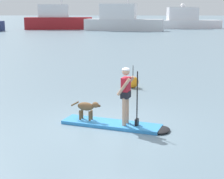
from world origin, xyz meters
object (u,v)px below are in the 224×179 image
moored_boat_starboard (185,21)px  marker_buoy (133,82)px  dog (87,107)px  moored_boat_center (57,20)px  paddleboard (118,125)px  person_paddler (126,92)px  moored_boat_port (122,21)px

moored_boat_starboard → marker_buoy: (-11.55, -51.83, -1.16)m
dog → moored_boat_center: (-9.83, 53.49, 1.12)m
paddleboard → person_paddler: person_paddler is taller
moored_boat_starboard → marker_buoy: 53.11m
moored_boat_starboard → moored_boat_port: bearing=-148.7°
moored_boat_starboard → marker_buoy: bearing=-102.6°
person_paddler → moored_boat_starboard: (11.97, 57.43, 0.34)m
paddleboard → moored_boat_starboard: size_ratio=0.27×
dog → marker_buoy: size_ratio=0.95×
moored_boat_starboard → dog: bearing=-103.0°
person_paddler → dog: size_ratio=1.76×
person_paddler → moored_boat_port: moored_boat_port is taller
moored_boat_starboard → person_paddler: bearing=-101.8°
marker_buoy → moored_boat_starboard: bearing=77.4°
dog → moored_boat_starboard: 58.52m
paddleboard → moored_boat_center: 54.92m
paddleboard → moored_boat_center: (-10.79, 53.83, 1.57)m
moored_boat_center → paddleboard: bearing=-78.7°
dog → moored_boat_starboard: moored_boat_starboard is taller
moored_boat_center → moored_boat_starboard: size_ratio=0.96×
moored_boat_center → moored_boat_port: size_ratio=0.90×
person_paddler → moored_boat_port: (0.28, 50.33, 0.53)m
paddleboard → dog: (-0.96, 0.34, 0.45)m
moored_boat_center → marker_buoy: bearing=-76.7°
paddleboard → dog: bearing=160.5°
paddleboard → moored_boat_port: bearing=89.4°
moored_boat_center → moored_boat_port: moored_boat_center is taller
moored_boat_starboard → marker_buoy: size_ratio=12.12×
dog → moored_boat_center: 54.39m
paddleboard → marker_buoy: size_ratio=3.31×
paddleboard → person_paddler: size_ratio=1.97×
moored_boat_port → marker_buoy: 44.75m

